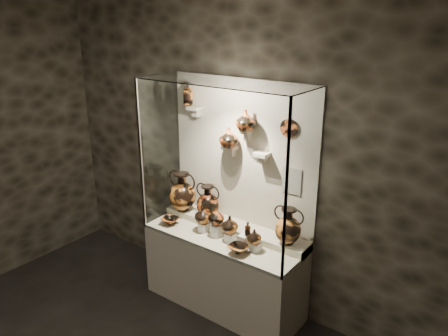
% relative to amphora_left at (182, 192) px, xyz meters
% --- Properties ---
extents(wall_back, '(5.00, 0.02, 3.20)m').
position_rel_amphora_left_xyz_m(wall_back, '(0.65, 0.21, 0.48)').
color(wall_back, black).
rests_on(wall_back, ground).
extents(plinth, '(1.70, 0.60, 0.80)m').
position_rel_amphora_left_xyz_m(plinth, '(0.65, -0.11, -0.72)').
color(plinth, beige).
rests_on(plinth, floor).
extents(front_tier, '(1.68, 0.58, 0.03)m').
position_rel_amphora_left_xyz_m(front_tier, '(0.65, -0.11, -0.31)').
color(front_tier, beige).
rests_on(front_tier, plinth).
extents(rear_tier, '(1.70, 0.25, 0.10)m').
position_rel_amphora_left_xyz_m(rear_tier, '(0.65, 0.06, -0.27)').
color(rear_tier, beige).
rests_on(rear_tier, plinth).
extents(back_panel, '(1.70, 0.03, 1.60)m').
position_rel_amphora_left_xyz_m(back_panel, '(0.65, 0.20, 0.48)').
color(back_panel, beige).
rests_on(back_panel, plinth).
extents(glass_front, '(1.70, 0.01, 1.60)m').
position_rel_amphora_left_xyz_m(glass_front, '(0.65, -0.41, 0.48)').
color(glass_front, white).
rests_on(glass_front, plinth).
extents(glass_left, '(0.01, 0.60, 1.60)m').
position_rel_amphora_left_xyz_m(glass_left, '(-0.19, -0.11, 0.48)').
color(glass_left, white).
rests_on(glass_left, plinth).
extents(glass_right, '(0.01, 0.60, 1.60)m').
position_rel_amphora_left_xyz_m(glass_right, '(1.50, -0.11, 0.48)').
color(glass_right, white).
rests_on(glass_right, plinth).
extents(glass_top, '(1.70, 0.60, 0.01)m').
position_rel_amphora_left_xyz_m(glass_top, '(0.65, -0.11, 1.27)').
color(glass_top, white).
rests_on(glass_top, back_panel).
extents(frame_post_left, '(0.02, 0.02, 1.60)m').
position_rel_amphora_left_xyz_m(frame_post_left, '(-0.19, -0.40, 0.48)').
color(frame_post_left, gray).
rests_on(frame_post_left, plinth).
extents(frame_post_right, '(0.02, 0.02, 1.60)m').
position_rel_amphora_left_xyz_m(frame_post_right, '(1.49, -0.40, 0.48)').
color(frame_post_right, gray).
rests_on(frame_post_right, plinth).
extents(pedestal_a, '(0.09, 0.09, 0.10)m').
position_rel_amphora_left_xyz_m(pedestal_a, '(0.43, -0.16, -0.24)').
color(pedestal_a, silver).
rests_on(pedestal_a, front_tier).
extents(pedestal_b, '(0.09, 0.09, 0.13)m').
position_rel_amphora_left_xyz_m(pedestal_b, '(0.60, -0.16, -0.23)').
color(pedestal_b, silver).
rests_on(pedestal_b, front_tier).
extents(pedestal_c, '(0.09, 0.09, 0.09)m').
position_rel_amphora_left_xyz_m(pedestal_c, '(0.77, -0.16, -0.25)').
color(pedestal_c, silver).
rests_on(pedestal_c, front_tier).
extents(pedestal_d, '(0.09, 0.09, 0.12)m').
position_rel_amphora_left_xyz_m(pedestal_d, '(0.93, -0.16, -0.23)').
color(pedestal_d, silver).
rests_on(pedestal_d, front_tier).
extents(pedestal_e, '(0.09, 0.09, 0.08)m').
position_rel_amphora_left_xyz_m(pedestal_e, '(1.07, -0.16, -0.25)').
color(pedestal_e, silver).
rests_on(pedestal_e, front_tier).
extents(bracket_ul, '(0.14, 0.12, 0.04)m').
position_rel_amphora_left_xyz_m(bracket_ul, '(0.10, 0.13, 0.93)').
color(bracket_ul, beige).
rests_on(bracket_ul, back_panel).
extents(bracket_ca, '(0.14, 0.12, 0.04)m').
position_rel_amphora_left_xyz_m(bracket_ca, '(0.55, 0.13, 0.58)').
color(bracket_ca, beige).
rests_on(bracket_ca, back_panel).
extents(bracket_cb, '(0.10, 0.12, 0.04)m').
position_rel_amphora_left_xyz_m(bracket_cb, '(0.75, 0.13, 0.78)').
color(bracket_cb, beige).
rests_on(bracket_cb, back_panel).
extents(bracket_cc, '(0.14, 0.12, 0.04)m').
position_rel_amphora_left_xyz_m(bracket_cc, '(0.93, 0.13, 0.58)').
color(bracket_cc, beige).
rests_on(bracket_cc, back_panel).
extents(amphora_left, '(0.45, 0.45, 0.44)m').
position_rel_amphora_left_xyz_m(amphora_left, '(0.00, 0.00, 0.00)').
color(amphora_left, '#BD6724').
rests_on(amphora_left, rear_tier).
extents(amphora_mid, '(0.38, 0.38, 0.37)m').
position_rel_amphora_left_xyz_m(amphora_mid, '(0.33, 0.03, -0.04)').
color(amphora_mid, '#9F451C').
rests_on(amphora_mid, rear_tier).
extents(amphora_right, '(0.30, 0.30, 0.37)m').
position_rel_amphora_left_xyz_m(amphora_right, '(1.30, 0.03, -0.04)').
color(amphora_right, '#BD6724').
rests_on(amphora_right, rear_tier).
extents(jug_a, '(0.22, 0.22, 0.18)m').
position_rel_amphora_left_xyz_m(jug_a, '(0.41, -0.15, -0.10)').
color(jug_a, '#BD6724').
rests_on(jug_a, pedestal_a).
extents(jug_b, '(0.21, 0.21, 0.18)m').
position_rel_amphora_left_xyz_m(jug_b, '(0.58, -0.15, -0.07)').
color(jug_b, '#9F451C').
rests_on(jug_b, pedestal_b).
extents(jug_c, '(0.22, 0.22, 0.18)m').
position_rel_amphora_left_xyz_m(jug_c, '(0.75, -0.15, -0.11)').
color(jug_c, '#BD6724').
rests_on(jug_c, pedestal_c).
extents(jug_e, '(0.17, 0.17, 0.14)m').
position_rel_amphora_left_xyz_m(jug_e, '(1.05, -0.17, -0.14)').
color(jug_e, '#BD6724').
rests_on(jug_e, pedestal_e).
extents(lekythos_small, '(0.09, 0.09, 0.16)m').
position_rel_amphora_left_xyz_m(lekythos_small, '(0.97, -0.15, -0.09)').
color(lekythos_small, '#9F451C').
rests_on(lekythos_small, pedestal_d).
extents(kylix_left, '(0.29, 0.26, 0.09)m').
position_rel_amphora_left_xyz_m(kylix_left, '(0.03, -0.24, -0.25)').
color(kylix_left, '#9F451C').
rests_on(kylix_left, front_tier).
extents(kylix_right, '(0.30, 0.28, 0.10)m').
position_rel_amphora_left_xyz_m(kylix_right, '(0.96, -0.30, -0.24)').
color(kylix_right, '#BD6724').
rests_on(kylix_right, front_tier).
extents(lekythos_tall, '(0.12, 0.12, 0.27)m').
position_rel_amphora_left_xyz_m(lekythos_tall, '(0.03, 0.11, 1.08)').
color(lekythos_tall, '#BD6724').
rests_on(lekythos_tall, bracket_ul).
extents(ovoid_vase_a, '(0.24, 0.24, 0.20)m').
position_rel_amphora_left_xyz_m(ovoid_vase_a, '(0.57, 0.08, 0.70)').
color(ovoid_vase_a, '#9F451C').
rests_on(ovoid_vase_a, bracket_ca).
extents(ovoid_vase_b, '(0.20, 0.20, 0.20)m').
position_rel_amphora_left_xyz_m(ovoid_vase_b, '(0.77, 0.08, 0.90)').
color(ovoid_vase_b, '#9F451C').
rests_on(ovoid_vase_b, bracket_cb).
extents(wall_plate, '(0.17, 0.02, 0.17)m').
position_rel_amphora_left_xyz_m(wall_plate, '(1.18, 0.18, 0.86)').
color(wall_plate, '#B84F24').
rests_on(wall_plate, back_panel).
extents(info_placard, '(0.20, 0.01, 0.26)m').
position_rel_amphora_left_xyz_m(info_placard, '(1.23, 0.18, 0.36)').
color(info_placard, beige).
rests_on(info_placard, back_panel).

